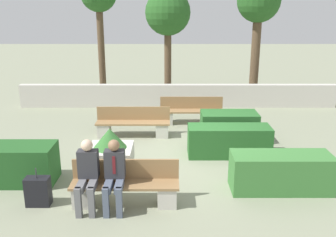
{
  "coord_description": "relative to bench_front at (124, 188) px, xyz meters",
  "views": [
    {
      "loc": [
        -0.38,
        -8.81,
        3.7
      ],
      "look_at": [
        -0.36,
        0.5,
        0.9
      ],
      "focal_mm": 40.0,
      "sensor_mm": 36.0,
      "label": 1
    }
  ],
  "objects": [
    {
      "name": "ground_plane",
      "position": [
        1.21,
        2.29,
        -0.34
      ],
      "size": [
        60.0,
        60.0,
        0.0
      ],
      "primitive_type": "plane",
      "color": "gray"
    },
    {
      "name": "perimeter_wall",
      "position": [
        1.21,
        7.36,
        0.1
      ],
      "size": [
        11.96,
        0.3,
        0.87
      ],
      "color": "beige",
      "rests_on": "ground_plane"
    },
    {
      "name": "bench_front",
      "position": [
        0.0,
        0.0,
        0.0
      ],
      "size": [
        2.08,
        0.49,
        0.85
      ],
      "color": "#937047",
      "rests_on": "ground_plane"
    },
    {
      "name": "bench_left_side",
      "position": [
        -0.2,
        3.96,
        0.0
      ],
      "size": [
        2.16,
        0.48,
        0.85
      ],
      "rotation": [
        0.0,
        0.0,
        0.04
      ],
      "color": "#937047",
      "rests_on": "ground_plane"
    },
    {
      "name": "bench_right_side",
      "position": [
        1.6,
        5.24,
        -0.0
      ],
      "size": [
        2.06,
        0.49,
        0.85
      ],
      "rotation": [
        0.0,
        0.0,
        -0.0
      ],
      "color": "#937047",
      "rests_on": "ground_plane"
    },
    {
      "name": "person_seated_man",
      "position": [
        -0.18,
        -0.14,
        0.4
      ],
      "size": [
        0.38,
        0.63,
        1.34
      ],
      "color": "#515B70",
      "rests_on": "ground_plane"
    },
    {
      "name": "person_seated_woman",
      "position": [
        -0.68,
        -0.14,
        0.4
      ],
      "size": [
        0.38,
        0.63,
        1.34
      ],
      "color": "slate",
      "rests_on": "ground_plane"
    },
    {
      "name": "hedge_block_near_left",
      "position": [
        -2.66,
        0.95,
        0.09
      ],
      "size": [
        2.07,
        0.82,
        0.85
      ],
      "color": "#235623",
      "rests_on": "ground_plane"
    },
    {
      "name": "hedge_block_near_right",
      "position": [
        3.17,
        0.59,
        0.06
      ],
      "size": [
        2.06,
        0.73,
        0.79
      ],
      "color": "#3D7A38",
      "rests_on": "ground_plane"
    },
    {
      "name": "hedge_block_mid_left",
      "position": [
        2.55,
        3.53,
        0.09
      ],
      "size": [
        1.57,
        0.82,
        0.85
      ],
      "color": "#286028",
      "rests_on": "ground_plane"
    },
    {
      "name": "hedge_block_mid_right",
      "position": [
        2.39,
        2.49,
        0.05
      ],
      "size": [
        2.1,
        0.72,
        0.78
      ],
      "color": "#286028",
      "rests_on": "ground_plane"
    },
    {
      "name": "planter_corner_left",
      "position": [
        -0.46,
        1.24,
        0.16
      ],
      "size": [
        0.97,
        0.97,
        1.14
      ],
      "color": "beige",
      "rests_on": "ground_plane"
    },
    {
      "name": "suitcase",
      "position": [
        -1.67,
        -0.04,
        -0.05
      ],
      "size": [
        0.46,
        0.26,
        0.77
      ],
      "color": "black",
      "rests_on": "ground_plane"
    },
    {
      "name": "tree_center_left",
      "position": [
        0.82,
        8.57,
        3.05
      ],
      "size": [
        1.77,
        1.77,
        4.35
      ],
      "color": "brown",
      "rests_on": "ground_plane"
    },
    {
      "name": "tree_center_right",
      "position": [
        4.41,
        8.94,
        3.41
      ],
      "size": [
        1.72,
        1.72,
        4.78
      ],
      "color": "brown",
      "rests_on": "ground_plane"
    }
  ]
}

